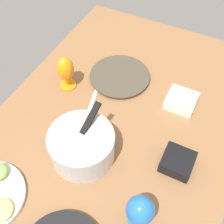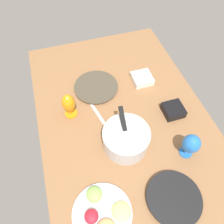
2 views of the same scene
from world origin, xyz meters
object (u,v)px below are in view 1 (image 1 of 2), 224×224
Objects in this scene: square_bowl_white at (181,100)px; square_bowl_black at (178,161)px; mixing_bowl at (82,145)px; hurricane_glass_blue at (140,211)px; dinner_plate_right at (120,76)px; hurricane_glass_orange at (66,70)px.

square_bowl_white is 1.09× the size of square_bowl_black.
mixing_bowl is at bearing 147.88° from square_bowl_white.
hurricane_glass_blue is 1.39× the size of square_bowl_black.
hurricane_glass_blue reaches higher than dinner_plate_right.
hurricane_glass_orange is (44.79, 56.23, -0.18)cm from hurricane_glass_blue.
mixing_bowl is at bearing 108.73° from square_bowl_black.
hurricane_glass_blue is 58.65cm from square_bowl_white.
hurricane_glass_orange is at bearing 128.18° from dinner_plate_right.
hurricane_glass_orange is at bearing 51.46° from hurricane_glass_blue.
hurricane_glass_orange is 1.46× the size of square_bowl_black.
mixing_bowl is 2.04× the size of square_bowl_white.
square_bowl_black is (12.07, -35.62, -4.00)cm from mixing_bowl.
hurricane_glass_blue is 1.27× the size of square_bowl_white.
dinner_plate_right is at bearing 6.66° from mixing_bowl.
square_bowl_white is (-2.75, -32.45, 1.47)cm from dinner_plate_right.
mixing_bowl reaches higher than square_bowl_white.
hurricane_glass_orange is (29.93, 25.68, 3.19)cm from mixing_bowl.
mixing_bowl is 1.52× the size of hurricane_glass_orange.
mixing_bowl is 39.56cm from hurricane_glass_orange.
mixing_bowl reaches higher than dinner_plate_right.
square_bowl_black is at bearing -164.65° from square_bowl_white.
dinner_plate_right is at bearing 30.58° from hurricane_glass_blue.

